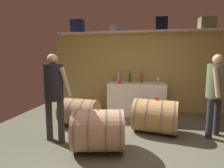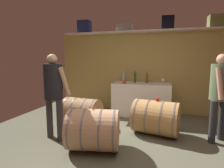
% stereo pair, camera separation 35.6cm
% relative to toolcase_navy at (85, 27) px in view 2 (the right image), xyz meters
% --- Properties ---
extents(ground_plane, '(6.10, 8.38, 0.02)m').
position_rel_toolcase_navy_xyz_m(ground_plane, '(1.71, -1.79, -2.38)').
color(ground_plane, '#565845').
extents(back_wall_panel, '(4.90, 0.10, 2.16)m').
position_rel_toolcase_navy_xyz_m(back_wall_panel, '(1.71, 0.15, -1.29)').
color(back_wall_panel, tan).
rests_on(back_wall_panel, ground).
extents(high_shelf_board, '(4.51, 0.40, 0.03)m').
position_rel_toolcase_navy_xyz_m(high_shelf_board, '(1.71, 0.00, -0.19)').
color(high_shelf_board, silver).
rests_on(high_shelf_board, back_wall_panel).
extents(toolcase_navy, '(0.36, 0.28, 0.35)m').
position_rel_toolcase_navy_xyz_m(toolcase_navy, '(0.00, 0.00, 0.00)').
color(toolcase_navy, navy).
rests_on(toolcase_navy, high_shelf_board).
extents(toolcase_grey, '(0.43, 0.21, 0.21)m').
position_rel_toolcase_navy_xyz_m(toolcase_grey, '(1.16, 0.00, -0.07)').
color(toolcase_grey, gray).
rests_on(toolcase_grey, high_shelf_board).
extents(toolcase_black, '(0.32, 0.27, 0.33)m').
position_rel_toolcase_navy_xyz_m(toolcase_black, '(2.27, 0.00, -0.01)').
color(toolcase_black, black).
rests_on(toolcase_black, high_shelf_board).
extents(toolcase_olive, '(0.37, 0.31, 0.29)m').
position_rel_toolcase_navy_xyz_m(toolcase_olive, '(3.38, 0.00, -0.03)').
color(toolcase_olive, olive).
rests_on(toolcase_olive, high_shelf_board).
extents(work_cabinet, '(1.47, 0.66, 0.84)m').
position_rel_toolcase_navy_xyz_m(work_cabinet, '(1.69, -0.24, -1.94)').
color(work_cabinet, white).
rests_on(work_cabinet, ground).
extents(wine_bottle_amber, '(0.07, 0.07, 0.30)m').
position_rel_toolcase_navy_xyz_m(wine_bottle_amber, '(1.81, -0.17, -1.39)').
color(wine_bottle_amber, brown).
rests_on(wine_bottle_amber, work_cabinet).
extents(wine_bottle_green, '(0.06, 0.06, 0.31)m').
position_rel_toolcase_navy_xyz_m(wine_bottle_green, '(1.50, -0.19, -1.39)').
color(wine_bottle_green, '#2A5027').
rests_on(wine_bottle_green, work_cabinet).
extents(wine_bottle_clear, '(0.08, 0.08, 0.32)m').
position_rel_toolcase_navy_xyz_m(wine_bottle_clear, '(1.17, -0.09, -1.38)').
color(wine_bottle_clear, '#B2BEBE').
rests_on(wine_bottle_clear, work_cabinet).
extents(wine_glass, '(0.07, 0.07, 0.15)m').
position_rel_toolcase_navy_xyz_m(wine_glass, '(2.21, -0.33, -1.42)').
color(wine_glass, white).
rests_on(wine_glass, work_cabinet).
extents(red_funnel, '(0.11, 0.11, 0.12)m').
position_rel_toolcase_navy_xyz_m(red_funnel, '(1.27, -0.48, -1.46)').
color(red_funnel, red).
rests_on(red_funnel, work_cabinet).
extents(wine_barrel_near, '(0.96, 0.80, 0.67)m').
position_rel_toolcase_navy_xyz_m(wine_barrel_near, '(2.11, -1.43, -2.04)').
color(wine_barrel_near, tan).
rests_on(wine_barrel_near, ground).
extents(wine_barrel_far, '(0.90, 0.79, 0.67)m').
position_rel_toolcase_navy_xyz_m(wine_barrel_far, '(1.17, -2.34, -2.03)').
color(wine_barrel_far, tan).
rests_on(wine_barrel_far, ground).
extents(wine_barrel_flank, '(0.87, 0.68, 0.61)m').
position_rel_toolcase_navy_xyz_m(wine_barrel_flank, '(0.49, -1.33, -2.07)').
color(wine_barrel_flank, '#A77D53').
rests_on(wine_barrel_flank, ground).
extents(tasting_cup, '(0.06, 0.06, 0.05)m').
position_rel_toolcase_navy_xyz_m(tasting_cup, '(2.13, -1.43, -1.68)').
color(tasting_cup, red).
rests_on(tasting_cup, wine_barrel_near).
extents(winemaker_pouring, '(0.45, 0.45, 1.54)m').
position_rel_toolcase_navy_xyz_m(winemaker_pouring, '(3.17, -1.46, -1.42)').
color(winemaker_pouring, '#2A2B30').
rests_on(winemaker_pouring, ground).
extents(visitor_tasting, '(0.50, 0.44, 1.54)m').
position_rel_toolcase_navy_xyz_m(visitor_tasting, '(0.34, -2.15, -1.42)').
color(visitor_tasting, '#343034').
rests_on(visitor_tasting, ground).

